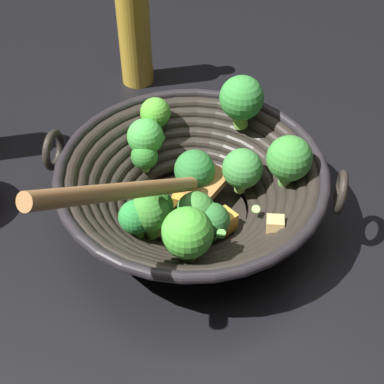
% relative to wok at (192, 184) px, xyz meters
% --- Properties ---
extents(ground_plane, '(4.00, 4.00, 0.00)m').
position_rel_wok_xyz_m(ground_plane, '(0.00, -0.00, -0.06)').
color(ground_plane, black).
extents(wok, '(0.37, 0.36, 0.24)m').
position_rel_wok_xyz_m(wok, '(0.00, 0.00, 0.00)').
color(wok, black).
rests_on(wok, ground).
extents(cooking_oil_bottle, '(0.05, 0.05, 0.23)m').
position_rel_wok_xyz_m(cooking_oil_bottle, '(0.05, -0.33, 0.03)').
color(cooking_oil_bottle, gold).
rests_on(cooking_oil_bottle, ground).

